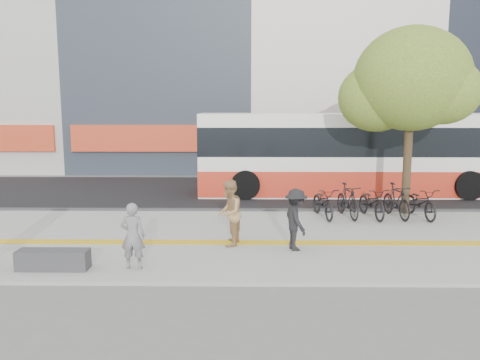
{
  "coord_description": "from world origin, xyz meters",
  "views": [
    {
      "loc": [
        1.76,
        -11.7,
        3.77
      ],
      "look_at": [
        1.58,
        2.0,
        1.64
      ],
      "focal_mm": 36.43,
      "sensor_mm": 36.0,
      "label": 1
    }
  ],
  "objects_px": {
    "seated_woman": "(133,236)",
    "pedestrian_tan": "(229,213)",
    "bench": "(53,260)",
    "bus": "(351,156)",
    "pedestrian_dark": "(296,220)",
    "street_tree": "(410,82)"
  },
  "relations": [
    {
      "from": "pedestrian_dark",
      "to": "street_tree",
      "type": "bearing_deg",
      "value": -57.4
    },
    {
      "from": "pedestrian_tan",
      "to": "bus",
      "type": "bearing_deg",
      "value": 156.03
    },
    {
      "from": "street_tree",
      "to": "bus",
      "type": "relative_size",
      "value": 0.5
    },
    {
      "from": "bench",
      "to": "pedestrian_dark",
      "type": "xyz_separation_m",
      "value": [
        5.62,
        1.58,
        0.57
      ]
    },
    {
      "from": "street_tree",
      "to": "seated_woman",
      "type": "relative_size",
      "value": 4.14
    },
    {
      "from": "bench",
      "to": "pedestrian_dark",
      "type": "bearing_deg",
      "value": 15.68
    },
    {
      "from": "bench",
      "to": "pedestrian_tan",
      "type": "bearing_deg",
      "value": 26.55
    },
    {
      "from": "bench",
      "to": "bus",
      "type": "relative_size",
      "value": 0.13
    },
    {
      "from": "seated_woman",
      "to": "pedestrian_tan",
      "type": "xyz_separation_m",
      "value": [
        2.11,
        1.87,
        0.11
      ]
    },
    {
      "from": "bench",
      "to": "seated_woman",
      "type": "height_order",
      "value": "seated_woman"
    },
    {
      "from": "seated_woman",
      "to": "pedestrian_tan",
      "type": "height_order",
      "value": "pedestrian_tan"
    },
    {
      "from": "bench",
      "to": "pedestrian_dark",
      "type": "distance_m",
      "value": 5.87
    },
    {
      "from": "seated_woman",
      "to": "pedestrian_dark",
      "type": "bearing_deg",
      "value": -156.86
    },
    {
      "from": "bus",
      "to": "seated_woman",
      "type": "xyz_separation_m",
      "value": [
        -6.91,
        -9.61,
        -0.79
      ]
    },
    {
      "from": "street_tree",
      "to": "bench",
      "type": "bearing_deg",
      "value": -148.38
    },
    {
      "from": "bus",
      "to": "pedestrian_tan",
      "type": "relative_size",
      "value": 7.18
    },
    {
      "from": "seated_woman",
      "to": "pedestrian_tan",
      "type": "bearing_deg",
      "value": -136.67
    },
    {
      "from": "bus",
      "to": "seated_woman",
      "type": "relative_size",
      "value": 8.23
    },
    {
      "from": "seated_woman",
      "to": "pedestrian_dark",
      "type": "height_order",
      "value": "pedestrian_dark"
    },
    {
      "from": "bus",
      "to": "pedestrian_tan",
      "type": "bearing_deg",
      "value": -121.77
    },
    {
      "from": "seated_woman",
      "to": "pedestrian_dark",
      "type": "xyz_separation_m",
      "value": [
        3.82,
        1.49,
        0.03
      ]
    },
    {
      "from": "bench",
      "to": "bus",
      "type": "xyz_separation_m",
      "value": [
        8.71,
        9.7,
        1.33
      ]
    }
  ]
}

